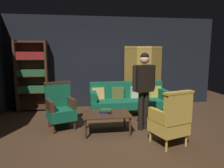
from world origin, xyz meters
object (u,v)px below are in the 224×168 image
coffee_table (107,116)px  armchair_wing_left (60,107)px  bookshelf (32,74)px  book_green_cloth (106,110)px  velvet_couch (128,97)px  book_black_cloth (106,111)px  armchair_gilt_accent (171,120)px  book_navy_cloth (106,112)px  standing_figure (144,84)px  folding_screen (144,75)px

coffee_table → armchair_wing_left: armchair_wing_left is taller
bookshelf → book_green_cloth: (1.92, -2.01, -0.59)m
velvet_couch → book_black_cloth: (-0.78, -1.27, 0.00)m
armchair_gilt_accent → book_navy_cloth: bearing=142.9°
coffee_table → book_green_cloth: bearing=99.3°
coffee_table → armchair_gilt_accent: 1.35m
armchair_wing_left → bookshelf: bearing=120.0°
velvet_couch → coffee_table: size_ratio=2.12×
armchair_wing_left → book_green_cloth: armchair_wing_left is taller
standing_figure → armchair_gilt_accent: bearing=-72.9°
bookshelf → velvet_couch: bookshelf is taller
bookshelf → armchair_wing_left: bearing=-60.0°
velvet_couch → standing_figure: bearing=-87.1°
standing_figure → book_black_cloth: (-0.84, -0.02, -0.57)m
bookshelf → book_navy_cloth: 2.85m
folding_screen → book_green_cloth: 2.57m
bookshelf → armchair_wing_left: 1.95m
folding_screen → book_navy_cloth: 2.58m
coffee_table → book_green_cloth: (-0.01, 0.05, 0.11)m
armchair_gilt_accent → book_navy_cloth: armchair_gilt_accent is taller
book_green_cloth → bookshelf: bearing=133.8°
standing_figure → book_navy_cloth: bearing=-178.9°
velvet_couch → book_navy_cloth: velvet_couch is taller
book_navy_cloth → velvet_couch: bearing=58.5°
book_green_cloth → book_black_cloth: bearing=0.0°
bookshelf → standing_figure: 3.41m
book_black_cloth → armchair_wing_left: bearing=158.4°
folding_screen → book_navy_cloth: folding_screen is taller
book_green_cloth → armchair_gilt_accent: bearing=-37.1°
armchair_wing_left → book_navy_cloth: 1.07m
folding_screen → armchair_gilt_accent: bearing=-97.1°
book_black_cloth → book_green_cloth: book_green_cloth is taller
armchair_wing_left → book_black_cloth: bearing=-21.6°
coffee_table → book_navy_cloth: book_navy_cloth is taller
book_black_cloth → book_navy_cloth: bearing=0.0°
standing_figure → book_black_cloth: standing_figure is taller
bookshelf → coffee_table: bookshelf is taller
book_navy_cloth → book_green_cloth: bearing=0.0°
coffee_table → armchair_wing_left: size_ratio=0.96×
bookshelf → velvet_couch: size_ratio=0.97×
armchair_gilt_accent → armchair_wing_left: bearing=149.6°
velvet_couch → book_black_cloth: bearing=-121.5°
armchair_gilt_accent → standing_figure: (-0.26, 0.85, 0.54)m
velvet_couch → book_green_cloth: size_ratio=9.59×
coffee_table → armchair_wing_left: bearing=155.9°
book_navy_cloth → book_black_cloth: size_ratio=1.09×
bookshelf → book_navy_cloth: bookshelf is taller
velvet_couch → book_navy_cloth: 1.49m
armchair_wing_left → standing_figure: (1.83, -0.38, 0.54)m
standing_figure → book_black_cloth: 1.01m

